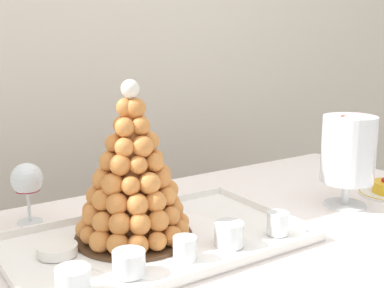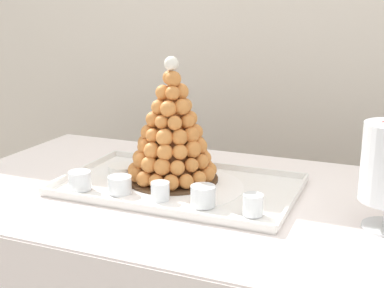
{
  "view_description": "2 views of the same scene",
  "coord_description": "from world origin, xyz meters",
  "px_view_note": "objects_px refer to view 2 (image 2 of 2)",
  "views": [
    {
      "loc": [
        -0.64,
        -0.9,
        1.2
      ],
      "look_at": [
        -0.04,
        0.01,
        0.96
      ],
      "focal_mm": 46.66,
      "sensor_mm": 36.0,
      "label": 1
    },
    {
      "loc": [
        0.41,
        -1.22,
        1.23
      ],
      "look_at": [
        -0.08,
        -0.04,
        0.89
      ],
      "focal_mm": 47.64,
      "sensor_mm": 36.0,
      "label": 2
    }
  ],
  "objects_px": {
    "dessert_cup_mid_right": "(203,196)",
    "dessert_cup_mid_left": "(120,185)",
    "dessert_cup_right": "(253,205)",
    "creme_brulee_ramekin": "(122,168)",
    "dessert_cup_centre": "(160,192)",
    "serving_tray": "(179,187)",
    "dessert_cup_left": "(80,181)",
    "wine_glass": "(158,125)",
    "croquembouche": "(172,134)"
  },
  "relations": [
    {
      "from": "dessert_cup_mid_right",
      "to": "creme_brulee_ramekin",
      "type": "relative_size",
      "value": 0.77
    },
    {
      "from": "serving_tray",
      "to": "wine_glass",
      "type": "xyz_separation_m",
      "value": [
        -0.2,
        0.28,
        0.1
      ]
    },
    {
      "from": "croquembouche",
      "to": "dessert_cup_mid_left",
      "type": "distance_m",
      "value": 0.21
    },
    {
      "from": "croquembouche",
      "to": "dessert_cup_centre",
      "type": "distance_m",
      "value": 0.2
    },
    {
      "from": "dessert_cup_centre",
      "to": "creme_brulee_ramekin",
      "type": "xyz_separation_m",
      "value": [
        -0.21,
        0.16,
        -0.01
      ]
    },
    {
      "from": "dessert_cup_centre",
      "to": "serving_tray",
      "type": "bearing_deg",
      "value": 89.46
    },
    {
      "from": "croquembouche",
      "to": "dessert_cup_left",
      "type": "bearing_deg",
      "value": -140.68
    },
    {
      "from": "dessert_cup_centre",
      "to": "creme_brulee_ramekin",
      "type": "height_order",
      "value": "dessert_cup_centre"
    },
    {
      "from": "serving_tray",
      "to": "dessert_cup_left",
      "type": "bearing_deg",
      "value": -151.94
    },
    {
      "from": "serving_tray",
      "to": "wine_glass",
      "type": "bearing_deg",
      "value": 125.37
    },
    {
      "from": "serving_tray",
      "to": "dessert_cup_left",
      "type": "xyz_separation_m",
      "value": [
        -0.24,
        -0.13,
        0.03
      ]
    },
    {
      "from": "dessert_cup_centre",
      "to": "wine_glass",
      "type": "height_order",
      "value": "wine_glass"
    },
    {
      "from": "dessert_cup_mid_right",
      "to": "croquembouche",
      "type": "bearing_deg",
      "value": 135.87
    },
    {
      "from": "creme_brulee_ramekin",
      "to": "dessert_cup_mid_right",
      "type": "bearing_deg",
      "value": -26.21
    },
    {
      "from": "dessert_cup_mid_right",
      "to": "dessert_cup_right",
      "type": "bearing_deg",
      "value": -4.39
    },
    {
      "from": "dessert_cup_left",
      "to": "dessert_cup_mid_right",
      "type": "relative_size",
      "value": 0.98
    },
    {
      "from": "dessert_cup_left",
      "to": "dessert_cup_centre",
      "type": "bearing_deg",
      "value": 2.61
    },
    {
      "from": "dessert_cup_centre",
      "to": "wine_glass",
      "type": "bearing_deg",
      "value": 116.53
    },
    {
      "from": "dessert_cup_left",
      "to": "creme_brulee_ramekin",
      "type": "height_order",
      "value": "dessert_cup_left"
    },
    {
      "from": "dessert_cup_centre",
      "to": "dessert_cup_left",
      "type": "bearing_deg",
      "value": -177.39
    },
    {
      "from": "croquembouche",
      "to": "dessert_cup_mid_right",
      "type": "distance_m",
      "value": 0.24
    },
    {
      "from": "croquembouche",
      "to": "dessert_cup_left",
      "type": "xyz_separation_m",
      "value": [
        -0.2,
        -0.16,
        -0.11
      ]
    },
    {
      "from": "dessert_cup_centre",
      "to": "creme_brulee_ramekin",
      "type": "bearing_deg",
      "value": 141.54
    },
    {
      "from": "serving_tray",
      "to": "dessert_cup_right",
      "type": "relative_size",
      "value": 12.65
    },
    {
      "from": "dessert_cup_centre",
      "to": "wine_glass",
      "type": "distance_m",
      "value": 0.45
    },
    {
      "from": "dessert_cup_left",
      "to": "dessert_cup_mid_left",
      "type": "xyz_separation_m",
      "value": [
        0.12,
        0.02,
        -0.0
      ]
    },
    {
      "from": "wine_glass",
      "to": "creme_brulee_ramekin",
      "type": "bearing_deg",
      "value": -92.16
    },
    {
      "from": "dessert_cup_centre",
      "to": "creme_brulee_ramekin",
      "type": "relative_size",
      "value": 0.59
    },
    {
      "from": "dessert_cup_left",
      "to": "dessert_cup_mid_left",
      "type": "distance_m",
      "value": 0.12
    },
    {
      "from": "serving_tray",
      "to": "croquembouche",
      "type": "xyz_separation_m",
      "value": [
        -0.04,
        0.04,
        0.14
      ]
    },
    {
      "from": "dessert_cup_mid_right",
      "to": "dessert_cup_mid_left",
      "type": "bearing_deg",
      "value": -179.99
    },
    {
      "from": "dessert_cup_left",
      "to": "dessert_cup_centre",
      "type": "height_order",
      "value": "dessert_cup_left"
    },
    {
      "from": "serving_tray",
      "to": "dessert_cup_mid_left",
      "type": "relative_size",
      "value": 10.2
    },
    {
      "from": "wine_glass",
      "to": "dessert_cup_left",
      "type": "bearing_deg",
      "value": -95.5
    },
    {
      "from": "croquembouche",
      "to": "creme_brulee_ramekin",
      "type": "xyz_separation_m",
      "value": [
        -0.17,
        0.01,
        -0.13
      ]
    },
    {
      "from": "serving_tray",
      "to": "croquembouche",
      "type": "bearing_deg",
      "value": 135.38
    },
    {
      "from": "dessert_cup_mid_right",
      "to": "creme_brulee_ramekin",
      "type": "height_order",
      "value": "dessert_cup_mid_right"
    },
    {
      "from": "dessert_cup_left",
      "to": "creme_brulee_ramekin",
      "type": "distance_m",
      "value": 0.18
    },
    {
      "from": "dessert_cup_right",
      "to": "creme_brulee_ramekin",
      "type": "height_order",
      "value": "dessert_cup_right"
    },
    {
      "from": "creme_brulee_ramekin",
      "to": "wine_glass",
      "type": "bearing_deg",
      "value": 87.84
    },
    {
      "from": "dessert_cup_mid_left",
      "to": "dessert_cup_centre",
      "type": "distance_m",
      "value": 0.12
    },
    {
      "from": "croquembouche",
      "to": "dessert_cup_left",
      "type": "relative_size",
      "value": 5.67
    },
    {
      "from": "serving_tray",
      "to": "dessert_cup_right",
      "type": "bearing_deg",
      "value": -26.16
    },
    {
      "from": "dessert_cup_left",
      "to": "serving_tray",
      "type": "bearing_deg",
      "value": 28.06
    },
    {
      "from": "dessert_cup_right",
      "to": "wine_glass",
      "type": "bearing_deg",
      "value": 137.97
    },
    {
      "from": "dessert_cup_left",
      "to": "wine_glass",
      "type": "relative_size",
      "value": 0.41
    },
    {
      "from": "dessert_cup_mid_left",
      "to": "dessert_cup_left",
      "type": "bearing_deg",
      "value": -172.05
    },
    {
      "from": "dessert_cup_mid_left",
      "to": "wine_glass",
      "type": "relative_size",
      "value": 0.42
    },
    {
      "from": "croquembouche",
      "to": "dessert_cup_centre",
      "type": "relative_size",
      "value": 7.23
    },
    {
      "from": "serving_tray",
      "to": "dessert_cup_centre",
      "type": "relative_size",
      "value": 13.29
    }
  ]
}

